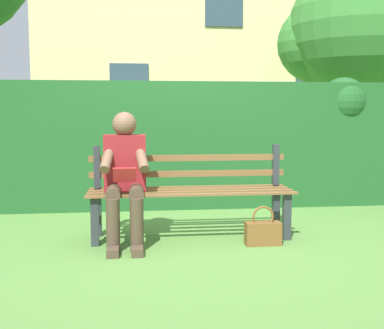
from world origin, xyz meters
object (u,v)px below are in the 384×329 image
park_bench (190,191)px  person_seated (125,174)px  handbag (263,232)px  tree_far (350,31)px

park_bench → person_seated: person_seated is taller
person_seated → handbag: size_ratio=3.35×
handbag → tree_far: size_ratio=0.09×
park_bench → handbag: size_ratio=5.41×
handbag → park_bench: bearing=-32.1°
park_bench → tree_far: bearing=-127.8°
handbag → tree_far: tree_far is taller
handbag → person_seated: bearing=-10.1°
person_seated → handbag: (-1.22, 0.22, -0.52)m
park_bench → handbag: park_bench is taller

